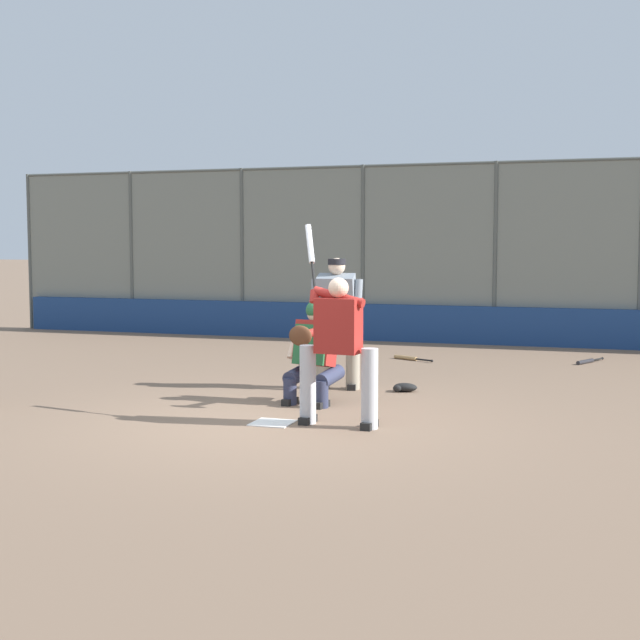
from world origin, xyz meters
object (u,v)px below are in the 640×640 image
(batter_at_plate, at_px, (338,345))
(spare_bat_by_padding, at_px, (408,358))
(catcher_behind_plate, at_px, (313,351))
(spare_bat_near_backstop, at_px, (587,361))
(umpire_home, at_px, (337,319))
(fielding_glove_on_dirt, at_px, (404,387))

(batter_at_plate, relative_size, spare_bat_by_padding, 2.91)
(catcher_behind_plate, distance_m, spare_bat_near_backstop, 5.79)
(batter_at_plate, height_order, umpire_home, batter_at_plate)
(spare_bat_by_padding, bearing_deg, catcher_behind_plate, 114.68)
(fielding_glove_on_dirt, bearing_deg, umpire_home, 6.07)
(umpire_home, distance_m, fielding_glove_on_dirt, 1.27)
(umpire_home, relative_size, spare_bat_by_padding, 2.36)
(spare_bat_near_backstop, xyz_separation_m, fielding_glove_on_dirt, (2.21, 3.64, 0.02))
(batter_at_plate, bearing_deg, umpire_home, -67.72)
(catcher_behind_plate, height_order, spare_bat_near_backstop, catcher_behind_plate)
(batter_at_plate, bearing_deg, catcher_behind_plate, -54.81)
(catcher_behind_plate, height_order, umpire_home, umpire_home)
(catcher_behind_plate, height_order, fielding_glove_on_dirt, catcher_behind_plate)
(batter_at_plate, height_order, spare_bat_near_backstop, batter_at_plate)
(spare_bat_near_backstop, height_order, spare_bat_by_padding, same)
(fielding_glove_on_dirt, bearing_deg, catcher_behind_plate, 54.82)
(umpire_home, xyz_separation_m, spare_bat_by_padding, (-0.26, -3.23, -0.91))
(catcher_behind_plate, bearing_deg, umpire_home, -78.62)
(catcher_behind_plate, bearing_deg, fielding_glove_on_dirt, -115.73)
(umpire_home, bearing_deg, batter_at_plate, 100.10)
(spare_bat_near_backstop, distance_m, fielding_glove_on_dirt, 4.26)
(spare_bat_by_padding, distance_m, fielding_glove_on_dirt, 3.20)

